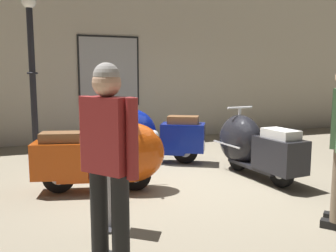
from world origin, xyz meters
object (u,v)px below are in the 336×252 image
at_px(scooter_2, 251,145).
at_px(info_stanchion, 109,187).
at_px(lamppost, 33,77).
at_px(scooter_1, 146,134).
at_px(scooter_0, 110,156).
at_px(visitor_0, 108,154).

height_order(scooter_2, info_stanchion, info_stanchion).
bearing_deg(lamppost, scooter_1, -26.68).
relative_size(scooter_1, lamppost, 0.61).
xyz_separation_m(scooter_0, info_stanchion, (-0.24, -1.19, -0.04)).
distance_m(scooter_1, lamppost, 2.28).
bearing_deg(lamppost, scooter_0, -68.38).
distance_m(lamppost, info_stanchion, 3.74).
height_order(scooter_0, info_stanchion, scooter_0).
bearing_deg(info_stanchion, scooter_1, 66.06).
bearing_deg(visitor_0, info_stanchion, 42.15).
relative_size(scooter_0, scooter_2, 1.02).
relative_size(scooter_1, visitor_0, 1.11).
relative_size(lamppost, info_stanchion, 2.83).
distance_m(scooter_2, info_stanchion, 2.70).
xyz_separation_m(scooter_0, scooter_2, (2.16, 0.04, -0.00)).
distance_m(scooter_0, lamppost, 2.70).
xyz_separation_m(scooter_0, visitor_0, (-0.39, -1.99, 0.46)).
bearing_deg(info_stanchion, visitor_0, -100.29).
distance_m(scooter_1, info_stanchion, 2.84).
distance_m(scooter_0, info_stanchion, 1.22).
bearing_deg(lamppost, scooter_2, -36.63).
bearing_deg(scooter_1, lamppost, 2.07).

